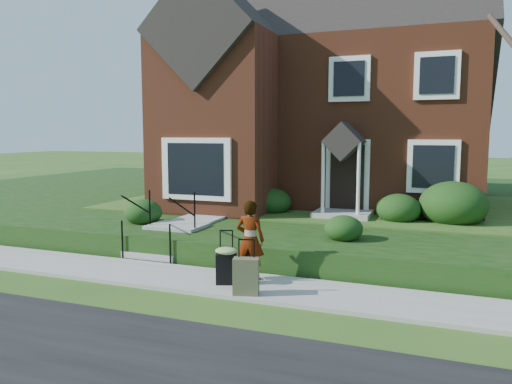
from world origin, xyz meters
The scene contains 10 objects.
ground centered at (0.00, 0.00, 0.00)m, with size 120.00×120.00×0.00m, color #2D5119.
sidewalk centered at (0.00, 0.00, 0.04)m, with size 60.00×1.60×0.08m, color #9E9B93.
terrace centered at (4.00, 10.90, 0.30)m, with size 44.00×20.00×0.60m, color black.
walkway centered at (-2.50, 5.00, 0.63)m, with size 1.20×6.00×0.06m, color #9E9B93.
main_house centered at (-0.21, 9.61, 5.26)m, with size 10.40×10.20×9.40m.
front_steps centered at (-2.50, 1.84, 0.47)m, with size 1.40×2.02×1.50m.
foundation_shrubs centered at (1.02, 5.12, 1.11)m, with size 10.18×4.57×1.27m.
woman centered at (0.32, 0.34, 0.89)m, with size 0.59×0.39×1.61m, color #999999.
suitcase_black centered at (0.01, -0.15, 0.49)m, with size 0.54×0.50×1.07m.
suitcase_olive centered at (0.61, -0.60, 0.42)m, with size 0.52×0.38×1.02m.
Camera 1 is at (3.97, -8.83, 3.02)m, focal length 35.00 mm.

